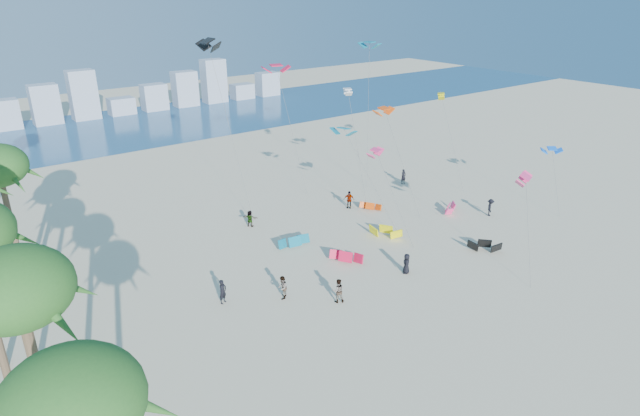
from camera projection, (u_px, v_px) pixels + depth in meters
ground at (439, 369)px, 32.10m from camera, size 220.00×220.00×0.00m
ocean at (95, 131)px, 85.30m from camera, size 220.00×220.00×0.00m
kitesurfer_near at (223, 292)px, 38.55m from camera, size 0.81×0.70×1.87m
kitesurfer_mid at (338, 291)px, 38.69m from camera, size 1.12×1.04×1.85m
kitesurfers_far at (365, 223)px, 49.90m from camera, size 26.39×16.70×1.87m
grounded_kites at (385, 235)px, 48.55m from camera, size 20.38×15.48×1.01m
flying_kites at (349, 90)px, 52.35m from camera, size 30.01×32.69×17.46m
distant_skyline at (68, 103)px, 90.85m from camera, size 85.00×3.00×8.40m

